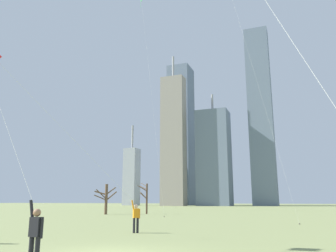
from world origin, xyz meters
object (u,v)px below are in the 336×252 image
(kite_flyer_midfield_center_white, at_px, (16,171))
(bare_tree_center, at_px, (106,198))
(bare_tree_left_of_center, at_px, (146,197))
(distant_kite_low_near_trees_green, at_px, (145,31))
(kite_flyer_midfield_left_red, at_px, (115,193))

(kite_flyer_midfield_center_white, relative_size, bare_tree_center, 3.29)
(bare_tree_left_of_center, bearing_deg, kite_flyer_midfield_center_white, -71.81)
(distant_kite_low_near_trees_green, distance_m, bare_tree_left_of_center, 23.00)
(bare_tree_center, bearing_deg, kite_flyer_midfield_center_white, -63.51)
(kite_flyer_midfield_center_white, xyz_separation_m, bare_tree_center, (-16.45, 33.02, -0.55))
(distant_kite_low_near_trees_green, relative_size, bare_tree_left_of_center, 6.71)
(kite_flyer_midfield_center_white, height_order, distant_kite_low_near_trees_green, distant_kite_low_near_trees_green)
(kite_flyer_midfield_left_red, height_order, bare_tree_left_of_center, kite_flyer_midfield_left_red)
(kite_flyer_midfield_left_red, xyz_separation_m, bare_tree_left_of_center, (-10.17, 26.90, 0.07))
(distant_kite_low_near_trees_green, xyz_separation_m, bare_tree_center, (-7.05, 3.43, -21.99))
(bare_tree_left_of_center, xyz_separation_m, bare_tree_center, (-4.51, -3.33, -0.16))
(kite_flyer_midfield_center_white, bearing_deg, distant_kite_low_near_trees_green, 107.63)
(kite_flyer_midfield_center_white, bearing_deg, bare_tree_center, 116.49)
(kite_flyer_midfield_left_red, height_order, bare_tree_center, kite_flyer_midfield_left_red)
(kite_flyer_midfield_center_white, height_order, bare_tree_center, kite_flyer_midfield_center_white)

